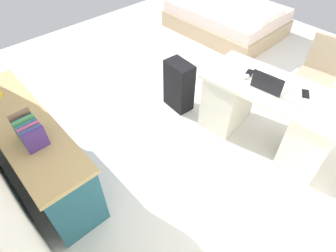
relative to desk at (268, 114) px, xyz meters
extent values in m
plane|color=silver|center=(1.06, -0.11, -0.39)|extent=(6.17, 6.17, 0.00)
cube|color=silver|center=(0.00, 0.00, 0.34)|extent=(1.51, 0.84, 0.04)
cube|color=beige|center=(-0.49, -0.06, -0.03)|extent=(0.47, 0.64, 0.72)
cube|color=beige|center=(0.49, 0.06, -0.03)|extent=(0.47, 0.64, 0.72)
cylinder|color=black|center=(-0.08, -0.85, -0.37)|extent=(0.52, 0.52, 0.04)
cylinder|color=black|center=(-0.08, -0.85, -0.18)|extent=(0.06, 0.06, 0.42)
cube|color=tan|center=(-0.08, -0.85, 0.07)|extent=(0.53, 0.53, 0.08)
cube|color=tan|center=(-0.05, -1.05, 0.33)|extent=(0.44, 0.13, 0.44)
cube|color=#235B6B|center=(1.24, 2.09, -0.04)|extent=(1.76, 0.44, 0.70)
cube|color=tan|center=(1.24, 2.09, 0.33)|extent=(1.80, 0.48, 0.04)
cube|color=#1E4E5B|center=(0.84, 1.87, -0.20)|extent=(0.67, 0.01, 0.24)
cube|color=#1E4E5B|center=(1.63, 1.87, -0.20)|extent=(0.67, 0.01, 0.24)
cube|color=tan|center=(2.05, -1.81, -0.25)|extent=(1.94, 1.46, 0.28)
cube|color=beige|center=(2.05, -1.81, -0.01)|extent=(1.88, 1.39, 0.20)
cube|color=white|center=(1.38, -1.83, 0.14)|extent=(0.50, 0.69, 0.10)
cube|color=black|center=(1.08, 0.30, -0.07)|extent=(0.37, 0.24, 0.65)
cube|color=#B7B7BC|center=(0.05, 0.06, 0.37)|extent=(0.34, 0.26, 0.02)
cube|color=black|center=(0.04, 0.16, 0.47)|extent=(0.31, 0.05, 0.19)
ellipsoid|color=white|center=(0.31, 0.09, 0.37)|extent=(0.07, 0.11, 0.03)
cube|color=black|center=(-0.25, -0.11, 0.36)|extent=(0.13, 0.15, 0.01)
cube|color=black|center=(0.33, 0.00, 0.36)|extent=(0.10, 0.15, 0.01)
cylinder|color=silver|center=(-0.55, -0.07, 0.37)|extent=(0.11, 0.11, 0.01)
cube|color=#472E79|center=(0.84, 2.09, 0.45)|extent=(0.03, 0.17, 0.20)
cube|color=#385A90|center=(0.88, 2.09, 0.44)|extent=(0.04, 0.17, 0.19)
cube|color=#B95487|center=(0.92, 2.09, 0.45)|extent=(0.03, 0.17, 0.20)
cube|color=teal|center=(0.96, 2.09, 0.44)|extent=(0.03, 0.17, 0.20)
cube|color=#47985A|center=(1.00, 2.09, 0.45)|extent=(0.04, 0.17, 0.21)
cube|color=#2E5266|center=(1.04, 2.09, 0.44)|extent=(0.03, 0.17, 0.19)
cube|color=#8A6851|center=(1.08, 2.09, 0.46)|extent=(0.02, 0.17, 0.23)
camera|label=1|loc=(-0.94, 2.32, 2.08)|focal=30.17mm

